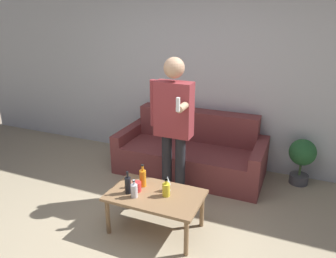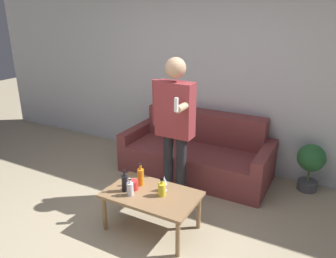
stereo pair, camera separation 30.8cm
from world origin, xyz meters
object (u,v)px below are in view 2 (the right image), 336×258
object	(u,v)px
couch	(197,153)
bottle_orange	(140,176)
person_standing_front	(175,120)
coffee_table	(152,197)

from	to	relation	value
couch	bottle_orange	size ratio (longest dim) A/B	8.09
bottle_orange	person_standing_front	bearing A→B (deg)	76.00
couch	person_standing_front	distance (m)	1.05
couch	bottle_orange	xyz separation A→B (m)	(-0.09, -1.29, 0.22)
bottle_orange	person_standing_front	world-z (taller)	person_standing_front
couch	bottle_orange	world-z (taller)	couch
bottle_orange	person_standing_front	distance (m)	0.72
bottle_orange	couch	bearing A→B (deg)	86.04
coffee_table	couch	bearing A→B (deg)	94.08
coffee_table	bottle_orange	world-z (taller)	bottle_orange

